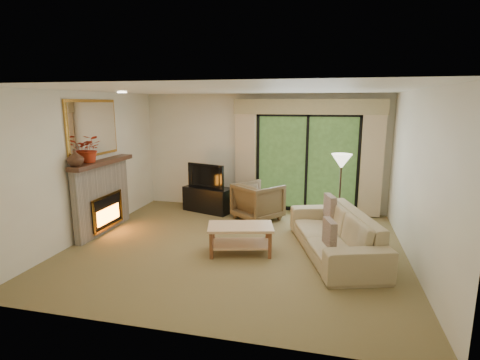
% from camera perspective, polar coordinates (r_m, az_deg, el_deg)
% --- Properties ---
extents(floor, '(5.50, 5.50, 0.00)m').
position_cam_1_polar(floor, '(6.46, -0.63, -10.13)').
color(floor, olive).
rests_on(floor, ground).
extents(ceiling, '(5.50, 5.50, 0.00)m').
position_cam_1_polar(ceiling, '(6.00, -0.68, 13.59)').
color(ceiling, white).
rests_on(ceiling, ground).
extents(wall_back, '(5.00, 0.00, 5.00)m').
position_cam_1_polar(wall_back, '(8.52, 3.45, 4.23)').
color(wall_back, '#F0E2C9').
rests_on(wall_back, ground).
extents(wall_front, '(5.00, 0.00, 5.00)m').
position_cam_1_polar(wall_front, '(3.79, -9.93, -5.36)').
color(wall_front, '#F0E2C9').
rests_on(wall_front, ground).
extents(wall_left, '(0.00, 5.00, 5.00)m').
position_cam_1_polar(wall_left, '(7.26, -22.22, 2.10)').
color(wall_left, '#F0E2C9').
rests_on(wall_left, ground).
extents(wall_right, '(0.00, 5.00, 5.00)m').
position_cam_1_polar(wall_right, '(6.06, 25.47, 0.08)').
color(wall_right, '#F0E2C9').
rests_on(wall_right, ground).
extents(fireplace, '(0.24, 1.70, 1.37)m').
position_cam_1_polar(fireplace, '(7.47, -20.22, -2.32)').
color(fireplace, gray).
rests_on(fireplace, floor).
extents(mirror, '(0.07, 1.45, 1.02)m').
position_cam_1_polar(mirror, '(7.34, -21.48, 7.36)').
color(mirror, '#BB8634').
rests_on(mirror, wall_left).
extents(sliding_door, '(2.26, 0.10, 2.16)m').
position_cam_1_polar(sliding_door, '(8.38, 10.12, 2.56)').
color(sliding_door, black).
rests_on(sliding_door, floor).
extents(curtain_left, '(0.45, 0.18, 2.35)m').
position_cam_1_polar(curtain_left, '(8.44, 0.90, 3.50)').
color(curtain_left, tan).
rests_on(curtain_left, floor).
extents(curtain_right, '(0.45, 0.18, 2.35)m').
position_cam_1_polar(curtain_right, '(8.29, 19.46, 2.68)').
color(curtain_right, tan).
rests_on(curtain_right, floor).
extents(cornice, '(3.20, 0.24, 0.32)m').
position_cam_1_polar(cornice, '(8.19, 10.39, 10.92)').
color(cornice, tan).
rests_on(cornice, wall_back).
extents(media_console, '(1.20, 0.81, 0.55)m').
position_cam_1_polar(media_console, '(8.46, -4.82, -2.93)').
color(media_console, black).
rests_on(media_console, floor).
extents(tv, '(0.93, 0.41, 0.54)m').
position_cam_1_polar(tv, '(8.34, -4.88, 0.70)').
color(tv, black).
rests_on(tv, media_console).
extents(armchair, '(1.18, 1.18, 0.78)m').
position_cam_1_polar(armchair, '(7.81, 2.77, -3.26)').
color(armchair, brown).
rests_on(armchair, floor).
extents(sofa, '(1.61, 2.57, 0.70)m').
position_cam_1_polar(sofa, '(6.26, 14.15, -7.81)').
color(sofa, tan).
rests_on(sofa, floor).
extents(pillow_near, '(0.21, 0.39, 0.38)m').
position_cam_1_polar(pillow_near, '(5.53, 13.48, -7.83)').
color(pillow_near, '#4C3028').
rests_on(pillow_near, sofa).
extents(pillow_far, '(0.23, 0.43, 0.42)m').
position_cam_1_polar(pillow_far, '(6.85, 13.53, -3.98)').
color(pillow_far, '#4C3028').
rests_on(pillow_far, sofa).
extents(coffee_table, '(1.15, 0.81, 0.47)m').
position_cam_1_polar(coffee_table, '(6.13, 0.07, -9.02)').
color(coffee_table, '#E7B483').
rests_on(coffee_table, floor).
extents(floor_lamp, '(0.40, 0.40, 1.45)m').
position_cam_1_polar(floor_lamp, '(7.45, 14.98, -1.70)').
color(floor_lamp, white).
rests_on(floor_lamp, floor).
extents(vase, '(0.30, 0.30, 0.28)m').
position_cam_1_polar(vase, '(6.76, -23.81, 3.12)').
color(vase, '#43271A').
rests_on(vase, fireplace).
extents(branches, '(0.53, 0.50, 0.48)m').
position_cam_1_polar(branches, '(7.06, -21.94, 4.42)').
color(branches, '#AA2D15').
rests_on(branches, fireplace).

